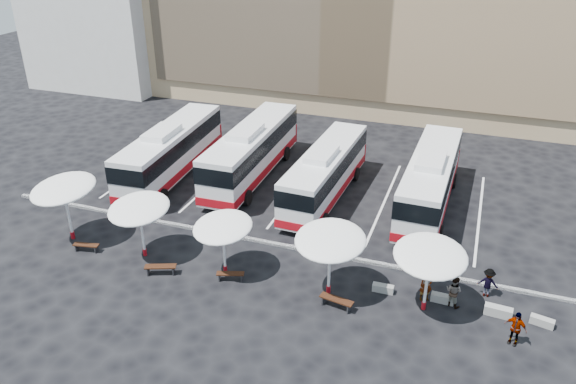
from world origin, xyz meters
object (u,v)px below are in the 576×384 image
(bus_2, at_px, (325,172))
(wood_bench_3, at_px, (336,301))
(passenger_1, at_px, (454,292))
(wood_bench_0, at_px, (86,246))
(conc_bench_1, at_px, (442,298))
(bus_1, at_px, (252,150))
(sunshade_1, at_px, (139,209))
(wood_bench_1, at_px, (160,268))
(bus_3, at_px, (430,179))
(conc_bench_0, at_px, (383,288))
(conc_bench_2, at_px, (498,311))
(sunshade_2, at_px, (223,227))
(passenger_3, at_px, (488,283))
(sunshade_0, at_px, (63,189))
(passenger_2, at_px, (515,328))
(wood_bench_2, at_px, (230,275))
(conc_bench_3, at_px, (542,322))
(sunshade_4, at_px, (430,256))
(sunshade_3, at_px, (330,240))
(bus_0, at_px, (171,150))

(bus_2, relative_size, wood_bench_3, 6.77)
(passenger_1, bearing_deg, wood_bench_0, 28.61)
(conc_bench_1, bearing_deg, bus_1, 144.57)
(sunshade_1, relative_size, wood_bench_1, 2.23)
(bus_3, height_order, conc_bench_0, bus_3)
(wood_bench_3, distance_m, conc_bench_2, 7.64)
(sunshade_2, bearing_deg, conc_bench_0, 7.59)
(sunshade_2, relative_size, passenger_3, 2.49)
(wood_bench_0, bearing_deg, sunshade_0, 151.94)
(conc_bench_0, bearing_deg, passenger_2, -16.40)
(sunshade_2, distance_m, wood_bench_2, 2.55)
(wood_bench_1, height_order, conc_bench_3, wood_bench_1)
(wood_bench_1, height_order, passenger_1, passenger_1)
(bus_3, relative_size, wood_bench_1, 7.18)
(sunshade_4, distance_m, conc_bench_0, 3.59)
(sunshade_0, bearing_deg, bus_1, 60.05)
(wood_bench_1, relative_size, passenger_3, 1.09)
(bus_3, bearing_deg, sunshade_4, -82.63)
(conc_bench_1, height_order, passenger_2, passenger_2)
(passenger_1, bearing_deg, passenger_2, 169.31)
(sunshade_1, xyz_separation_m, sunshade_3, (10.55, 0.15, 0.13))
(sunshade_2, xyz_separation_m, passenger_3, (13.12, 2.51, -1.97))
(bus_1, bearing_deg, bus_2, -14.48)
(sunshade_3, distance_m, sunshade_4, 4.68)
(bus_3, xyz_separation_m, wood_bench_3, (-2.81, -11.99, -1.57))
(wood_bench_0, height_order, wood_bench_1, wood_bench_1)
(bus_1, distance_m, passenger_2, 21.48)
(wood_bench_2, xyz_separation_m, conc_bench_3, (15.06, 1.64, -0.14))
(wood_bench_1, height_order, conc_bench_0, wood_bench_1)
(sunshade_2, relative_size, conc_bench_3, 3.66)
(sunshade_2, height_order, passenger_2, sunshade_2)
(wood_bench_3, xyz_separation_m, conc_bench_3, (9.30, 1.96, -0.19))
(sunshade_1, relative_size, wood_bench_0, 2.53)
(sunshade_0, relative_size, wood_bench_2, 3.28)
(wood_bench_2, bearing_deg, conc_bench_0, 12.42)
(sunshade_1, bearing_deg, conc_bench_1, 4.64)
(passenger_2, bearing_deg, bus_0, 175.08)
(conc_bench_1, relative_size, conc_bench_3, 1.05)
(wood_bench_0, height_order, conc_bench_2, conc_bench_2)
(bus_1, distance_m, wood_bench_1, 12.92)
(passenger_3, bearing_deg, wood_bench_1, 18.95)
(sunshade_2, bearing_deg, sunshade_1, -179.41)
(bus_2, height_order, bus_3, bus_3)
(conc_bench_2, height_order, passenger_3, passenger_3)
(bus_1, xyz_separation_m, passenger_3, (16.41, -8.99, -1.26))
(sunshade_3, height_order, passenger_3, sunshade_3)
(conc_bench_3, bearing_deg, wood_bench_0, -175.58)
(bus_3, bearing_deg, passenger_3, -64.04)
(sunshade_4, bearing_deg, sunshade_0, -179.08)
(bus_2, xyz_separation_m, sunshade_1, (-7.43, -10.16, 1.08))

